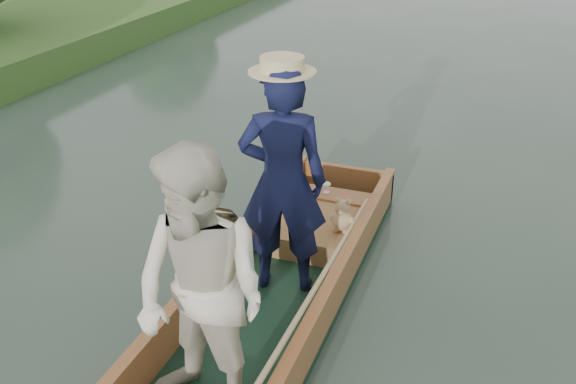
% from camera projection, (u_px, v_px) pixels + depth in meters
% --- Properties ---
extents(ground, '(120.00, 120.00, 0.00)m').
position_uv_depth(ground, '(263.00, 325.00, 5.29)').
color(ground, '#283D30').
rests_on(ground, ground).
extents(punt, '(1.16, 5.00, 2.10)m').
position_uv_depth(punt, '(251.00, 264.00, 4.71)').
color(punt, black).
rests_on(punt, ground).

